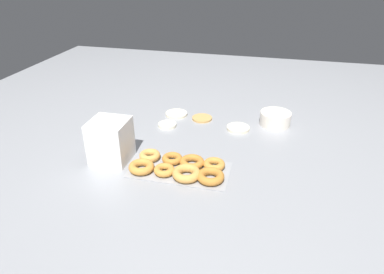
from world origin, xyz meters
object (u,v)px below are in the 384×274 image
object	(u,v)px
pancake_0	(238,128)
batter_bowl	(275,118)
pancake_1	(202,118)
pancake_3	(176,114)
pancake_2	(167,125)
donut_tray	(180,167)
container_stack	(111,141)

from	to	relation	value
pancake_0	batter_bowl	size ratio (longest dim) A/B	0.73
pancake_1	batter_bowl	bearing A→B (deg)	4.20
pancake_1	pancake_3	xyz separation A→B (m)	(-0.15, 0.02, 0.00)
pancake_2	pancake_3	distance (m)	0.14
pancake_2	pancake_3	xyz separation A→B (m)	(0.01, 0.14, -0.00)
pancake_3	batter_bowl	xyz separation A→B (m)	(0.52, 0.01, 0.03)
pancake_1	donut_tray	bearing A→B (deg)	-88.03
pancake_2	donut_tray	distance (m)	0.41
pancake_1	pancake_2	world-z (taller)	pancake_2
pancake_0	pancake_1	distance (m)	0.21
container_stack	donut_tray	bearing A→B (deg)	-3.61
pancake_3	container_stack	world-z (taller)	container_stack
pancake_0	pancake_2	bearing A→B (deg)	-172.06
donut_tray	batter_bowl	distance (m)	0.63
pancake_2	pancake_3	size ratio (longest dim) A/B	0.79
donut_tray	container_stack	distance (m)	0.31
batter_bowl	pancake_1	bearing A→B (deg)	-175.80
batter_bowl	container_stack	world-z (taller)	container_stack
pancake_3	donut_tray	distance (m)	0.54
pancake_2	batter_bowl	xyz separation A→B (m)	(0.53, 0.15, 0.03)
pancake_1	container_stack	world-z (taller)	container_stack
pancake_0	pancake_3	bearing A→B (deg)	165.08
pancake_0	pancake_1	size ratio (longest dim) A/B	1.07
pancake_0	pancake_3	distance (m)	0.36
donut_tray	pancake_2	bearing A→B (deg)	114.43
pancake_0	donut_tray	xyz separation A→B (m)	(-0.18, -0.42, 0.01)
pancake_3	pancake_1	bearing A→B (deg)	-6.81
pancake_2	donut_tray	world-z (taller)	donut_tray
pancake_0	container_stack	xyz separation A→B (m)	(-0.48, -0.40, 0.08)
pancake_2	donut_tray	xyz separation A→B (m)	(0.17, -0.37, 0.01)
donut_tray	pancake_3	bearing A→B (deg)	107.49
pancake_1	donut_tray	world-z (taller)	donut_tray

